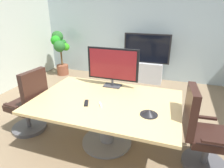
% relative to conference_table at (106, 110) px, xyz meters
% --- Properties ---
extents(ground_plane, '(7.21, 7.21, 0.00)m').
position_rel_conference_table_xyz_m(ground_plane, '(0.05, 0.11, -0.57)').
color(ground_plane, '#7A664C').
extents(wall_back_glass_partition, '(6.21, 0.10, 2.64)m').
position_rel_conference_table_xyz_m(wall_back_glass_partition, '(0.05, 3.12, 0.75)').
color(wall_back_glass_partition, '#9EB2B7').
rests_on(wall_back_glass_partition, ground).
extents(conference_table, '(2.04, 1.38, 0.73)m').
position_rel_conference_table_xyz_m(conference_table, '(0.00, 0.00, 0.00)').
color(conference_table, tan).
rests_on(conference_table, ground).
extents(office_chair_left, '(0.62, 0.60, 1.09)m').
position_rel_conference_table_xyz_m(office_chair_left, '(-1.28, -0.12, -0.11)').
color(office_chair_left, '#4C4C51').
rests_on(office_chair_left, ground).
extents(office_chair_right, '(0.61, 0.59, 1.09)m').
position_rel_conference_table_xyz_m(office_chair_right, '(1.28, -0.05, -0.11)').
color(office_chair_right, '#4C4C51').
rests_on(office_chair_right, ground).
extents(tv_monitor, '(0.84, 0.18, 0.64)m').
position_rel_conference_table_xyz_m(tv_monitor, '(-0.08, 0.52, 0.52)').
color(tv_monitor, '#333338').
rests_on(tv_monitor, conference_table).
extents(wall_display_unit, '(1.20, 0.36, 1.31)m').
position_rel_conference_table_xyz_m(wall_display_unit, '(0.12, 2.76, -0.13)').
color(wall_display_unit, '#B7BABC').
rests_on(wall_display_unit, ground).
extents(potted_plant, '(0.57, 0.62, 1.29)m').
position_rel_conference_table_xyz_m(potted_plant, '(-2.39, 2.54, 0.23)').
color(potted_plant, brown).
rests_on(potted_plant, ground).
extents(conference_phone, '(0.22, 0.22, 0.07)m').
position_rel_conference_table_xyz_m(conference_phone, '(0.63, -0.20, 0.19)').
color(conference_phone, black).
rests_on(conference_phone, conference_table).
extents(remote_control, '(0.11, 0.18, 0.02)m').
position_rel_conference_table_xyz_m(remote_control, '(-0.22, -0.19, 0.17)').
color(remote_control, black).
rests_on(remote_control, conference_table).
extents(whiteboard_marker, '(0.09, 0.12, 0.02)m').
position_rel_conference_table_xyz_m(whiteboard_marker, '(-0.02, -0.17, 0.17)').
color(whiteboard_marker, silver).
rests_on(whiteboard_marker, conference_table).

